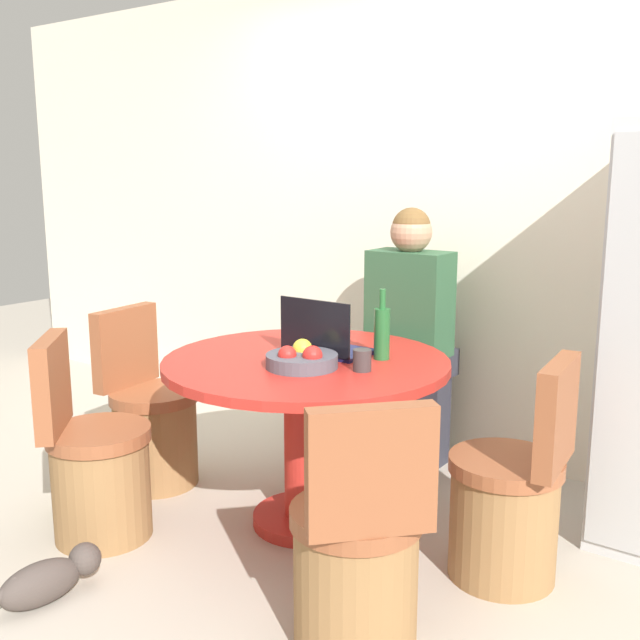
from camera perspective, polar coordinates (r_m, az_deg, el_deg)
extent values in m
plane|color=#B2A899|center=(3.23, -4.69, -16.95)|extent=(12.00, 12.00, 0.00)
cube|color=silver|center=(4.09, 8.84, 8.02)|extent=(7.00, 0.06, 2.60)
cylinder|color=#B2261E|center=(3.41, -1.02, -14.83)|extent=(0.47, 0.47, 0.05)
cylinder|color=#B2261E|center=(3.27, -1.04, -9.25)|extent=(0.19, 0.19, 0.66)
cylinder|color=#B2261E|center=(3.16, -1.07, -3.31)|extent=(1.21, 1.21, 0.04)
cylinder|color=olive|center=(3.82, -12.40, -9.08)|extent=(0.40, 0.40, 0.42)
cylinder|color=brown|center=(3.75, -12.55, -5.64)|extent=(0.43, 0.43, 0.06)
cube|color=brown|center=(3.81, -14.61, -2.00)|extent=(0.11, 0.39, 0.39)
cylinder|color=olive|center=(3.36, -16.28, -12.23)|extent=(0.40, 0.40, 0.42)
cylinder|color=brown|center=(3.27, -16.52, -8.39)|extent=(0.43, 0.43, 0.06)
cube|color=brown|center=(3.24, -19.75, -4.66)|extent=(0.32, 0.33, 0.39)
cylinder|color=olive|center=(2.58, 2.72, -19.47)|extent=(0.40, 0.40, 0.42)
cylinder|color=brown|center=(2.46, 2.77, -14.69)|extent=(0.43, 0.43, 0.06)
cube|color=brown|center=(2.22, 3.95, -11.42)|extent=(0.31, 0.33, 0.39)
cylinder|color=olive|center=(3.03, 13.78, -14.85)|extent=(0.40, 0.40, 0.42)
cylinder|color=brown|center=(2.93, 14.00, -10.64)|extent=(0.43, 0.43, 0.06)
cube|color=brown|center=(2.82, 17.61, -6.91)|extent=(0.11, 0.39, 0.39)
cube|color=#2D2D38|center=(4.03, 7.60, -7.42)|extent=(0.28, 0.16, 0.48)
cube|color=#2D2D38|center=(3.89, 7.30, -3.34)|extent=(0.32, 0.36, 0.14)
cube|color=#2D5638|center=(3.75, 6.84, 1.28)|extent=(0.40, 0.22, 0.52)
sphere|color=tan|center=(3.70, 6.97, 6.66)|extent=(0.21, 0.21, 0.21)
sphere|color=brown|center=(3.70, 6.98, 7.05)|extent=(0.19, 0.19, 0.19)
cube|color=#141947|center=(3.26, 0.76, -2.33)|extent=(0.36, 0.23, 0.02)
cube|color=black|center=(3.15, -0.42, -0.52)|extent=(0.36, 0.01, 0.23)
cylinder|color=#4C4C56|center=(3.02, -1.39, -3.12)|extent=(0.29, 0.29, 0.05)
sphere|color=red|center=(2.96, -0.58, -2.73)|extent=(0.08, 0.08, 0.08)
sphere|color=gold|center=(3.07, -1.35, -2.20)|extent=(0.08, 0.08, 0.08)
sphere|color=red|center=(2.98, -2.52, -2.67)|extent=(0.08, 0.08, 0.08)
cylinder|color=#383333|center=(2.97, 3.23, -3.08)|extent=(0.07, 0.07, 0.09)
cylinder|color=#23602D|center=(3.14, 4.74, -1.07)|extent=(0.07, 0.07, 0.22)
cylinder|color=#23602D|center=(3.11, 4.78, 1.62)|extent=(0.03, 0.03, 0.08)
ellipsoid|color=#473D38|center=(3.01, -20.54, -18.30)|extent=(0.18, 0.32, 0.16)
sphere|color=#473D38|center=(3.06, -17.47, -16.96)|extent=(0.12, 0.12, 0.12)
cylinder|color=#473D38|center=(2.95, -23.09, -18.70)|extent=(0.05, 0.13, 0.11)
cube|color=tan|center=(3.64, -17.43, -11.81)|extent=(0.30, 0.14, 0.26)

